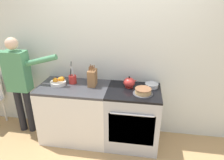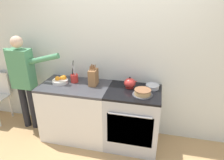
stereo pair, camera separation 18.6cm
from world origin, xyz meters
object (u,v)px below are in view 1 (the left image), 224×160
fruit_bowl (59,82)px  person_baker (19,79)px  stove_range (133,117)px  utensil_crock (73,79)px  tea_kettle (129,82)px  mixing_bowl (152,85)px  knife_block (92,78)px  layer_cake (143,91)px

fruit_bowl → person_baker: 0.63m
stove_range → utensil_crock: utensil_crock is taller
person_baker → fruit_bowl: bearing=-3.8°
tea_kettle → mixing_bowl: 0.32m
stove_range → mixing_bowl: 0.55m
mixing_bowl → utensil_crock: size_ratio=0.58×
knife_block → fruit_bowl: size_ratio=1.36×
layer_cake → person_baker: (-1.87, 0.11, 0.01)m
knife_block → utensil_crock: utensil_crock is taller
layer_cake → person_baker: person_baker is taller
mixing_bowl → utensil_crock: bearing=-178.3°
tea_kettle → knife_block: (-0.53, -0.03, 0.05)m
knife_block → person_baker: (-1.13, -0.05, -0.08)m
stove_range → utensil_crock: (-0.92, 0.11, 0.51)m
tea_kettle → mixing_bowl: (0.32, 0.03, -0.04)m
tea_kettle → utensil_crock: 0.85m
layer_cake → utensil_crock: (-1.05, 0.20, 0.03)m
fruit_bowl → person_baker: bearing=-179.5°
fruit_bowl → stove_range: bearing=-1.6°
layer_cake → utensil_crock: 1.07m
stove_range → mixing_bowl: mixing_bowl is taller
stove_range → utensil_crock: size_ratio=2.67×
stove_range → knife_block: bearing=172.7°
tea_kettle → fruit_bowl: tea_kettle is taller
stove_range → knife_block: (-0.61, 0.08, 0.56)m
layer_cake → knife_block: (-0.73, 0.16, 0.08)m
mixing_bowl → person_baker: 1.99m
mixing_bowl → knife_block: size_ratio=0.61×
stove_range → fruit_bowl: fruit_bowl is taller
stove_range → mixing_bowl: (0.24, 0.14, 0.47)m
mixing_bowl → fruit_bowl: fruit_bowl is taller
tea_kettle → layer_cake: bearing=-44.2°
knife_block → layer_cake: bearing=-12.7°
stove_range → person_baker: (-1.74, 0.03, 0.49)m
person_baker → layer_cake: bearing=-7.7°
mixing_bowl → fruit_bowl: bearing=-175.3°
layer_cake → stove_range: bearing=145.1°
stove_range → knife_block: knife_block is taller
tea_kettle → person_baker: size_ratio=0.13×
knife_block → utensil_crock: 0.32m
layer_cake → mixing_bowl: layer_cake is taller
layer_cake → tea_kettle: (-0.20, 0.19, 0.03)m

